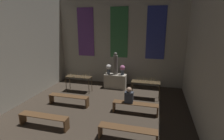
# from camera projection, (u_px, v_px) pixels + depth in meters

# --- Properties ---
(wall_back) EXTENTS (8.08, 0.16, 5.43)m
(wall_back) POSITION_uv_depth(u_px,v_px,m) (119.00, 41.00, 10.87)
(wall_back) COLOR #B2AD9E
(wall_back) RESTS_ON ground_plane
(wall_left) EXTENTS (0.12, 9.33, 5.43)m
(wall_left) POSITION_uv_depth(u_px,v_px,m) (7.00, 49.00, 7.56)
(wall_left) COLOR #B2AD9E
(wall_left) RESTS_ON ground_plane
(wall_right) EXTENTS (0.12, 9.33, 5.43)m
(wall_right) POSITION_uv_depth(u_px,v_px,m) (209.00, 58.00, 5.59)
(wall_right) COLOR #B2AD9E
(wall_right) RESTS_ON ground_plane
(altar) EXTENTS (1.31, 0.61, 0.86)m
(altar) POSITION_uv_depth(u_px,v_px,m) (115.00, 81.00, 10.56)
(altar) COLOR #BCB29E
(altar) RESTS_ON ground_plane
(statue) EXTENTS (0.28, 0.28, 1.32)m
(statue) POSITION_uv_depth(u_px,v_px,m) (115.00, 64.00, 10.30)
(statue) COLOR slate
(statue) RESTS_ON altar
(flower_vase_left) EXTENTS (0.31, 0.31, 0.58)m
(flower_vase_left) POSITION_uv_depth(u_px,v_px,m) (109.00, 68.00, 10.47)
(flower_vase_left) COLOR #4C5666
(flower_vase_left) RESTS_ON altar
(flower_vase_right) EXTENTS (0.31, 0.31, 0.58)m
(flower_vase_right) POSITION_uv_depth(u_px,v_px,m) (122.00, 69.00, 10.26)
(flower_vase_right) COLOR #4C5666
(flower_vase_right) RESTS_ON altar
(candle_rack_left) EXTENTS (1.45, 0.51, 1.10)m
(candle_rack_left) POSITION_uv_depth(u_px,v_px,m) (79.00, 78.00, 9.90)
(candle_rack_left) COLOR #473823
(candle_rack_left) RESTS_ON ground_plane
(candle_rack_right) EXTENTS (1.45, 0.51, 1.09)m
(candle_rack_right) POSITION_uv_depth(u_px,v_px,m) (146.00, 84.00, 8.97)
(candle_rack_right) COLOR #473823
(candle_rack_right) RESTS_ON ground_plane
(pew_second_left) EXTENTS (1.94, 0.36, 0.48)m
(pew_second_left) POSITION_uv_depth(u_px,v_px,m) (44.00, 119.00, 6.50)
(pew_second_left) COLOR brown
(pew_second_left) RESTS_ON ground_plane
(pew_second_right) EXTENTS (1.94, 0.36, 0.48)m
(pew_second_right) POSITION_uv_depth(u_px,v_px,m) (128.00, 132.00, 5.72)
(pew_second_right) COLOR brown
(pew_second_right) RESTS_ON ground_plane
(pew_back_left) EXTENTS (1.94, 0.36, 0.48)m
(pew_back_left) POSITION_uv_depth(u_px,v_px,m) (69.00, 98.00, 8.30)
(pew_back_left) COLOR brown
(pew_back_left) RESTS_ON ground_plane
(pew_back_right) EXTENTS (1.94, 0.36, 0.48)m
(pew_back_right) POSITION_uv_depth(u_px,v_px,m) (135.00, 106.00, 7.51)
(pew_back_right) COLOR brown
(pew_back_right) RESTS_ON ground_plane
(person_seated) EXTENTS (0.36, 0.24, 0.70)m
(person_seated) POSITION_uv_depth(u_px,v_px,m) (129.00, 96.00, 7.47)
(person_seated) COLOR #383D47
(person_seated) RESTS_ON pew_back_right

